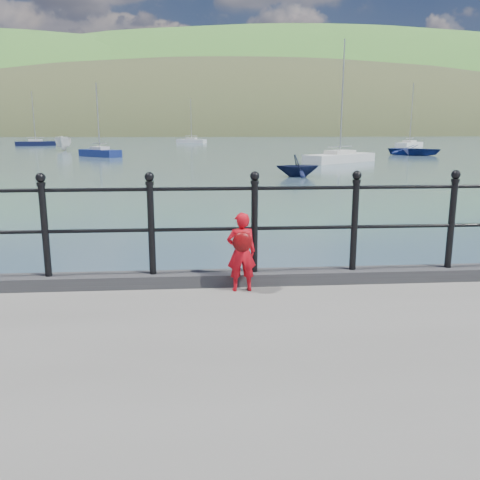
{
  "coord_description": "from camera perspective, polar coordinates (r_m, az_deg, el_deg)",
  "views": [
    {
      "loc": [
        -0.03,
        -5.97,
        2.84
      ],
      "look_at": [
        0.43,
        -0.2,
        1.55
      ],
      "focal_mm": 38.0,
      "sensor_mm": 36.0,
      "label": 1
    }
  ],
  "objects": [
    {
      "name": "railing",
      "position": [
        5.91,
        -4.16,
        2.63
      ],
      "size": [
        18.11,
        0.11,
        1.2
      ],
      "color": "black",
      "rests_on": "kerb"
    },
    {
      "name": "child",
      "position": [
        5.74,
        0.17,
        -1.27
      ],
      "size": [
        0.35,
        0.3,
        0.91
      ],
      "rotation": [
        0.0,
        0.0,
        3.21
      ],
      "color": "red",
      "rests_on": "quay"
    },
    {
      "name": "launch_navy",
      "position": [
        30.04,
        6.48,
        8.28
      ],
      "size": [
        2.45,
        2.12,
        1.29
      ],
      "primitive_type": "imported",
      "rotation": [
        0.0,
        0.0,
        1.57
      ],
      "color": "black",
      "rests_on": "ground"
    },
    {
      "name": "sailboat_near",
      "position": [
        43.04,
        11.13,
        8.98
      ],
      "size": [
        6.94,
        6.04,
        9.81
      ],
      "rotation": [
        0.0,
        0.0,
        0.66
      ],
      "color": "silver",
      "rests_on": "ground"
    },
    {
      "name": "sailboat_left",
      "position": [
        86.7,
        -21.95,
        10.0
      ],
      "size": [
        6.16,
        3.23,
        8.39
      ],
      "rotation": [
        0.0,
        0.0,
        0.25
      ],
      "color": "black",
      "rests_on": "ground"
    },
    {
      "name": "ground",
      "position": [
        6.61,
        -3.92,
        -12.91
      ],
      "size": [
        600.0,
        600.0,
        0.0
      ],
      "primitive_type": "plane",
      "color": "#2D4251",
      "rests_on": "ground"
    },
    {
      "name": "launch_blue",
      "position": [
        56.21,
        19.04,
        9.53
      ],
      "size": [
        6.38,
        6.24,
        1.08
      ],
      "primitive_type": "imported",
      "rotation": [
        0.0,
        0.0,
        0.85
      ],
      "color": "navy",
      "rests_on": "ground"
    },
    {
      "name": "sailboat_port",
      "position": [
        52.42,
        -15.45,
        9.37
      ],
      "size": [
        4.63,
        4.4,
        7.2
      ],
      "rotation": [
        0.0,
        0.0,
        -0.74
      ],
      "color": "navy",
      "rests_on": "ground"
    },
    {
      "name": "sailboat_far",
      "position": [
        78.65,
        18.48,
        10.09
      ],
      "size": [
        5.66,
        5.86,
        9.14
      ],
      "rotation": [
        0.0,
        0.0,
        0.81
      ],
      "color": "white",
      "rests_on": "ground"
    },
    {
      "name": "kerb",
      "position": [
        6.08,
        -4.05,
        -4.34
      ],
      "size": [
        60.0,
        0.3,
        0.15
      ],
      "primitive_type": "cube",
      "color": "#28282B",
      "rests_on": "quay"
    },
    {
      "name": "launch_white",
      "position": [
        67.14,
        -19.19,
        10.22
      ],
      "size": [
        2.37,
        4.92,
        1.83
      ],
      "primitive_type": "imported",
      "rotation": [
        0.0,
        0.0,
        0.13
      ],
      "color": "silver",
      "rests_on": "ground"
    },
    {
      "name": "sailboat_deep",
      "position": [
        94.68,
        -5.47,
        10.98
      ],
      "size": [
        5.54,
        3.73,
        8.05
      ],
      "rotation": [
        0.0,
        0.0,
        -0.44
      ],
      "color": "silver",
      "rests_on": "ground"
    },
    {
      "name": "far_shore",
      "position": [
        249.66,
        4.38,
        6.66
      ],
      "size": [
        830.0,
        200.0,
        156.0
      ],
      "color": "#333A21",
      "rests_on": "ground"
    }
  ]
}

